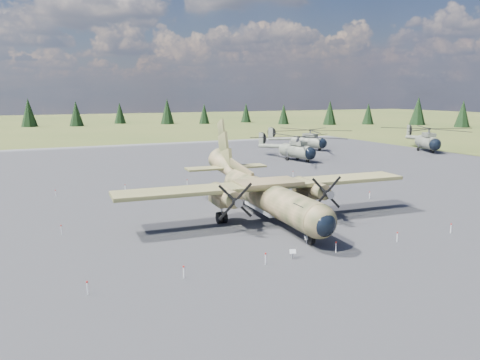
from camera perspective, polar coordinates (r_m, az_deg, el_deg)
name	(u,v)px	position (r m, az deg, el deg)	size (l,w,h in m)	color
ground	(238,214)	(46.68, -0.26, -4.19)	(500.00, 500.00, 0.00)	brown
apron	(203,195)	(55.69, -4.52, -1.81)	(120.00, 120.00, 0.04)	slate
transport_plane	(263,190)	(45.00, 2.86, -1.20)	(28.77, 26.11, 9.48)	#353D21
helicopter_near	(297,143)	(83.84, 6.91, 4.47)	(20.44, 22.01, 4.46)	slate
helicopter_mid	(308,135)	(100.72, 8.33, 5.41)	(22.74, 22.74, 4.38)	slate
helicopter_far	(428,135)	(104.17, 21.93, 5.13)	(25.49, 25.49, 4.89)	slate
info_placard_left	(293,252)	(34.52, 6.44, -8.77)	(0.49, 0.31, 0.72)	gray
info_placard_right	(307,239)	(37.70, 8.21, -7.08)	(0.52, 0.28, 0.78)	gray
barrier_fence	(234,210)	(46.30, -0.74, -3.66)	(33.12, 29.62, 0.85)	white
treeline	(225,178)	(39.11, -1.81, 0.19)	(309.08, 312.31, 10.99)	black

